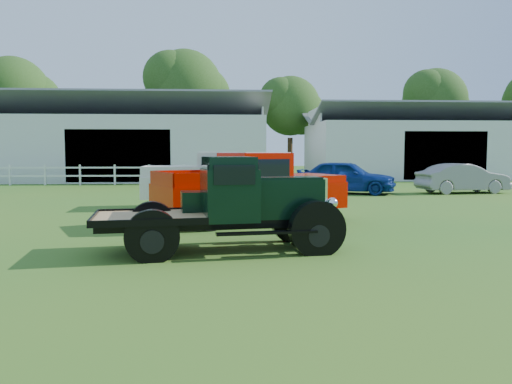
{
  "coord_description": "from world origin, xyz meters",
  "views": [
    {
      "loc": [
        -0.44,
        -9.65,
        1.92
      ],
      "look_at": [
        0.2,
        1.2,
        1.05
      ],
      "focal_mm": 35.0,
      "sensor_mm": 36.0,
      "label": 1
    }
  ],
  "objects_px": {
    "red_pickup": "(251,187)",
    "misc_car_blue": "(346,177)",
    "vintage_flatbed": "(224,204)",
    "white_pickup": "(215,180)",
    "misc_car_grey": "(463,178)"
  },
  "relations": [
    {
      "from": "vintage_flatbed",
      "to": "white_pickup",
      "type": "height_order",
      "value": "white_pickup"
    },
    {
      "from": "misc_car_grey",
      "to": "misc_car_blue",
      "type": "bearing_deg",
      "value": 80.09
    },
    {
      "from": "white_pickup",
      "to": "misc_car_blue",
      "type": "xyz_separation_m",
      "value": [
        5.97,
        5.49,
        -0.17
      ]
    },
    {
      "from": "misc_car_grey",
      "to": "white_pickup",
      "type": "bearing_deg",
      "value": 106.87
    },
    {
      "from": "red_pickup",
      "to": "white_pickup",
      "type": "height_order",
      "value": "red_pickup"
    },
    {
      "from": "misc_car_grey",
      "to": "vintage_flatbed",
      "type": "bearing_deg",
      "value": 131.79
    },
    {
      "from": "red_pickup",
      "to": "white_pickup",
      "type": "relative_size",
      "value": 1.03
    },
    {
      "from": "vintage_flatbed",
      "to": "red_pickup",
      "type": "relative_size",
      "value": 0.87
    },
    {
      "from": "vintage_flatbed",
      "to": "white_pickup",
      "type": "xyz_separation_m",
      "value": [
        -0.38,
        7.79,
        0.03
      ]
    },
    {
      "from": "red_pickup",
      "to": "misc_car_blue",
      "type": "distance_m",
      "value": 10.58
    },
    {
      "from": "red_pickup",
      "to": "white_pickup",
      "type": "bearing_deg",
      "value": 80.58
    },
    {
      "from": "misc_car_blue",
      "to": "misc_car_grey",
      "type": "relative_size",
      "value": 1.08
    },
    {
      "from": "misc_car_blue",
      "to": "misc_car_grey",
      "type": "distance_m",
      "value": 5.52
    },
    {
      "from": "white_pickup",
      "to": "red_pickup",
      "type": "bearing_deg",
      "value": -77.85
    },
    {
      "from": "white_pickup",
      "to": "misc_car_grey",
      "type": "distance_m",
      "value": 12.65
    }
  ]
}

